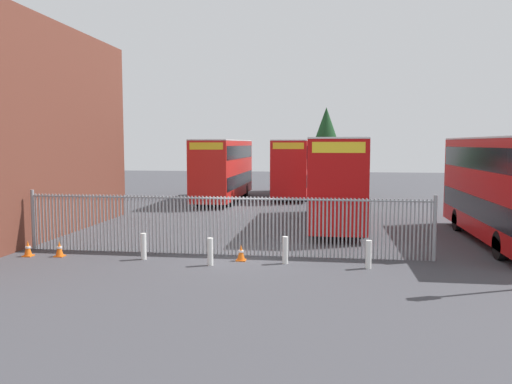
# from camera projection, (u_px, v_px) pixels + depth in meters

# --- Properties ---
(ground_plane) EXTENTS (100.00, 100.00, 0.00)m
(ground_plane) POSITION_uv_depth(u_px,v_px,m) (267.00, 223.00, 27.31)
(ground_plane) COLOR #3D3D42
(palisade_fence) EXTENTS (15.39, 0.14, 2.35)m
(palisade_fence) POSITION_uv_depth(u_px,v_px,m) (223.00, 223.00, 19.41)
(palisade_fence) COLOR gray
(palisade_fence) RESTS_ON ground
(double_decker_bus_near_gate) EXTENTS (2.54, 10.81, 4.42)m
(double_decker_bus_near_gate) POSITION_uv_depth(u_px,v_px,m) (504.00, 185.00, 21.56)
(double_decker_bus_near_gate) COLOR #B70C0C
(double_decker_bus_near_gate) RESTS_ON ground
(double_decker_bus_behind_fence_left) EXTENTS (2.54, 10.81, 4.42)m
(double_decker_bus_behind_fence_left) POSITION_uv_depth(u_px,v_px,m) (336.00, 178.00, 26.35)
(double_decker_bus_behind_fence_left) COLOR #B70C0C
(double_decker_bus_behind_fence_left) RESTS_ON ground
(double_decker_bus_behind_fence_right) EXTENTS (2.54, 10.81, 4.42)m
(double_decker_bus_behind_fence_right) POSITION_uv_depth(u_px,v_px,m) (224.00, 168.00, 37.61)
(double_decker_bus_behind_fence_right) COLOR red
(double_decker_bus_behind_fence_right) RESTS_ON ground
(double_decker_bus_far_back) EXTENTS (2.54, 10.81, 4.42)m
(double_decker_bus_far_back) POSITION_uv_depth(u_px,v_px,m) (293.00, 166.00, 40.80)
(double_decker_bus_far_back) COLOR red
(double_decker_bus_far_back) RESTS_ON ground
(bollard_near_left) EXTENTS (0.20, 0.20, 0.95)m
(bollard_near_left) POSITION_uv_depth(u_px,v_px,m) (144.00, 246.00, 18.66)
(bollard_near_left) COLOR silver
(bollard_near_left) RESTS_ON ground
(bollard_center_front) EXTENTS (0.20, 0.20, 0.95)m
(bollard_center_front) POSITION_uv_depth(u_px,v_px,m) (210.00, 252.00, 17.73)
(bollard_center_front) COLOR silver
(bollard_center_front) RESTS_ON ground
(bollard_near_right) EXTENTS (0.20, 0.20, 0.95)m
(bollard_near_right) POSITION_uv_depth(u_px,v_px,m) (285.00, 250.00, 18.00)
(bollard_near_right) COLOR silver
(bollard_near_right) RESTS_ON ground
(bollard_far_right) EXTENTS (0.20, 0.20, 0.95)m
(bollard_far_right) POSITION_uv_depth(u_px,v_px,m) (369.00, 254.00, 17.30)
(bollard_far_right) COLOR silver
(bollard_far_right) RESTS_ON ground
(traffic_cone_by_gate) EXTENTS (0.34, 0.34, 0.59)m
(traffic_cone_by_gate) POSITION_uv_depth(u_px,v_px,m) (28.00, 249.00, 19.19)
(traffic_cone_by_gate) COLOR orange
(traffic_cone_by_gate) RESTS_ON ground
(traffic_cone_mid_forecourt) EXTENTS (0.34, 0.34, 0.59)m
(traffic_cone_mid_forecourt) POSITION_uv_depth(u_px,v_px,m) (59.00, 249.00, 19.15)
(traffic_cone_mid_forecourt) COLOR orange
(traffic_cone_mid_forecourt) RESTS_ON ground
(traffic_cone_near_kerb) EXTENTS (0.34, 0.34, 0.59)m
(traffic_cone_near_kerb) POSITION_uv_depth(u_px,v_px,m) (241.00, 253.00, 18.46)
(traffic_cone_near_kerb) COLOR orange
(traffic_cone_near_kerb) RESTS_ON ground
(tree_tall_back) EXTENTS (3.56, 3.56, 7.21)m
(tree_tall_back) POSITION_uv_depth(u_px,v_px,m) (326.00, 138.00, 43.97)
(tree_tall_back) COLOR #4C3823
(tree_tall_back) RESTS_ON ground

